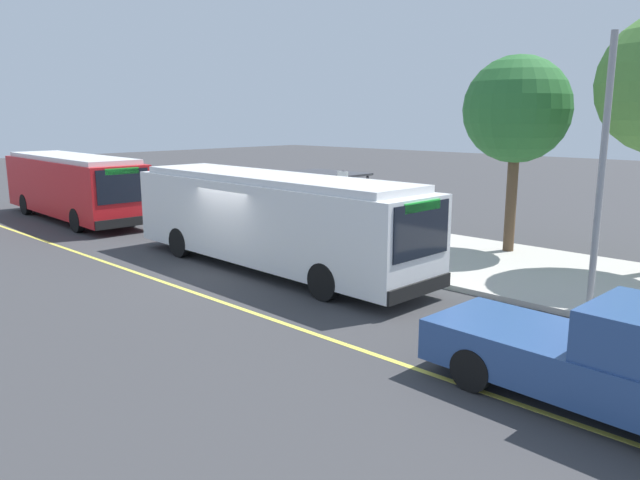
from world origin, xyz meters
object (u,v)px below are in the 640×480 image
object	(u,v)px
transit_bus_second	(73,185)
waiting_bench	(333,224)
transit_bus_main	(271,218)
route_sign_post	(343,201)
pickup_truck	(606,360)
pedestrian_commuter	(292,211)

from	to	relation	value
transit_bus_second	waiting_bench	world-z (taller)	transit_bus_second
transit_bus_main	route_sign_post	world-z (taller)	same
transit_bus_second	pickup_truck	xyz separation A→B (m)	(24.18, -2.27, -0.76)
transit_bus_second	pedestrian_commuter	bearing A→B (deg)	19.94
transit_bus_main	waiting_bench	bearing A→B (deg)	109.31
route_sign_post	pickup_truck	bearing A→B (deg)	-26.23
pickup_truck	route_sign_post	xyz separation A→B (m)	(-10.07, 4.96, 1.10)
waiting_bench	pedestrian_commuter	distance (m)	1.68
transit_bus_second	route_sign_post	size ratio (longest dim) A/B	3.73
pedestrian_commuter	route_sign_post	bearing A→B (deg)	-17.05
transit_bus_main	transit_bus_second	distance (m)	13.39
transit_bus_main	waiting_bench	distance (m)	4.95
transit_bus_second	pedestrian_commuter	size ratio (longest dim) A/B	6.18
route_sign_post	pedestrian_commuter	xyz separation A→B (m)	(-3.62, 1.11, -0.84)
pickup_truck	route_sign_post	world-z (taller)	route_sign_post
transit_bus_main	pedestrian_commuter	distance (m)	4.66
pickup_truck	waiting_bench	bearing A→B (deg)	150.43
pedestrian_commuter	transit_bus_second	bearing A→B (deg)	-160.06
waiting_bench	route_sign_post	xyz separation A→B (m)	(2.32, -2.07, 1.32)
pickup_truck	waiting_bench	xyz separation A→B (m)	(-12.40, 7.03, -0.22)
transit_bus_second	waiting_bench	size ratio (longest dim) A/B	6.53
transit_bus_main	pickup_truck	distance (m)	11.09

